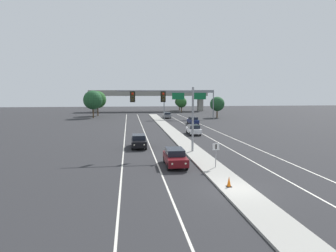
% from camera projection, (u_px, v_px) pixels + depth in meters
% --- Properties ---
extents(ground_plane, '(260.00, 260.00, 0.00)m').
position_uv_depth(ground_plane, '(237.00, 190.00, 20.59)').
color(ground_plane, '#28282B').
extents(median_island, '(2.40, 110.00, 0.15)m').
position_uv_depth(median_island, '(187.00, 145.00, 38.32)').
color(median_island, '#9E9B93').
rests_on(median_island, ground).
extents(lane_stripe_oncoming_center, '(0.14, 100.00, 0.01)m').
position_uv_depth(lane_stripe_oncoming_center, '(147.00, 138.00, 44.61)').
color(lane_stripe_oncoming_center, silver).
rests_on(lane_stripe_oncoming_center, ground).
extents(lane_stripe_receding_center, '(0.14, 100.00, 0.01)m').
position_uv_depth(lane_stripe_receding_center, '(208.00, 137.00, 45.84)').
color(lane_stripe_receding_center, silver).
rests_on(lane_stripe_receding_center, ground).
extents(edge_stripe_left, '(0.14, 100.00, 0.01)m').
position_uv_depth(edge_stripe_left, '(125.00, 138.00, 44.18)').
color(edge_stripe_left, silver).
rests_on(edge_stripe_left, ground).
extents(edge_stripe_right, '(0.14, 100.00, 0.01)m').
position_uv_depth(edge_stripe_right, '(228.00, 136.00, 46.27)').
color(edge_stripe_right, silver).
rests_on(edge_stripe_right, ground).
extents(overhead_signal_mast, '(8.47, 0.44, 7.20)m').
position_uv_depth(overhead_signal_mast, '(169.00, 105.00, 32.84)').
color(overhead_signal_mast, gray).
rests_on(overhead_signal_mast, median_island).
extents(median_sign_post, '(0.60, 0.10, 2.20)m').
position_uv_depth(median_sign_post, '(216.00, 151.00, 26.27)').
color(median_sign_post, gray).
rests_on(median_sign_post, median_island).
extents(car_oncoming_darkred, '(1.84, 4.48, 1.58)m').
position_uv_depth(car_oncoming_darkred, '(175.00, 157.00, 27.46)').
color(car_oncoming_darkred, '#5B0F14').
rests_on(car_oncoming_darkred, ground).
extents(car_oncoming_black, '(1.87, 4.49, 1.58)m').
position_uv_depth(car_oncoming_black, '(139.00, 141.00, 36.69)').
color(car_oncoming_black, black).
rests_on(car_oncoming_black, ground).
extents(car_receding_white, '(1.91, 4.51, 1.58)m').
position_uv_depth(car_receding_white, '(194.00, 129.00, 48.33)').
color(car_receding_white, silver).
rests_on(car_receding_white, ground).
extents(car_receding_navy, '(1.84, 4.48, 1.58)m').
position_uv_depth(car_receding_navy, '(193.00, 120.00, 63.99)').
color(car_receding_navy, '#141E4C').
rests_on(car_receding_navy, ground).
extents(car_receding_grey, '(1.85, 4.48, 1.58)m').
position_uv_depth(car_receding_grey, '(167.00, 115.00, 79.47)').
color(car_receding_grey, slate).
rests_on(car_receding_grey, ground).
extents(traffic_cone_median_nose, '(0.36, 0.36, 0.74)m').
position_uv_depth(traffic_cone_median_nose, '(229.00, 182.00, 20.88)').
color(traffic_cone_median_nose, black).
rests_on(traffic_cone_median_nose, median_island).
extents(highway_sign_gantry, '(13.28, 0.42, 7.50)m').
position_uv_depth(highway_sign_gantry, '(189.00, 95.00, 76.88)').
color(highway_sign_gantry, gray).
rests_on(highway_sign_gantry, ground).
extents(overpass_bridge, '(42.40, 6.40, 7.65)m').
position_uv_depth(overpass_bridge, '(149.00, 96.00, 108.11)').
color(overpass_bridge, gray).
rests_on(overpass_bridge, ground).
extents(tree_far_right_c, '(3.94, 3.94, 5.70)m').
position_uv_depth(tree_far_right_c, '(217.00, 104.00, 80.98)').
color(tree_far_right_c, '#4C3823').
rests_on(tree_far_right_c, ground).
extents(tree_far_left_a, '(5.03, 5.03, 7.27)m').
position_uv_depth(tree_far_left_a, '(98.00, 100.00, 87.26)').
color(tree_far_left_a, '#4C3823').
rests_on(tree_far_left_a, ground).
extents(tree_far_right_a, '(3.48, 3.48, 5.04)m').
position_uv_depth(tree_far_right_a, '(179.00, 102.00, 115.16)').
color(tree_far_right_a, '#4C3823').
rests_on(tree_far_right_a, ground).
extents(tree_far_left_b, '(5.11, 5.11, 7.40)m').
position_uv_depth(tree_far_left_b, '(93.00, 100.00, 79.84)').
color(tree_far_left_b, '#4C3823').
rests_on(tree_far_left_b, ground).
extents(tree_far_right_b, '(3.64, 3.64, 5.26)m').
position_uv_depth(tree_far_right_b, '(181.00, 102.00, 103.44)').
color(tree_far_right_b, '#4C3823').
rests_on(tree_far_right_b, ground).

